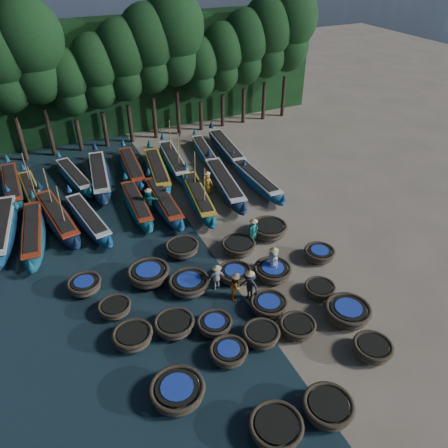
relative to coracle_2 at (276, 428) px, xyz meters
name	(u,v)px	position (x,y,z in m)	size (l,w,h in m)	color
ground	(222,267)	(2.34, 10.03, -0.40)	(120.00, 120.00, 0.00)	gray
foliage_wall	(115,77)	(2.34, 33.53, 4.60)	(40.00, 3.00, 10.00)	black
coracle_2	(276,428)	(0.00, 0.00, 0.00)	(2.15, 2.15, 0.71)	#4F4231
coracle_3	(328,408)	(2.30, -0.17, 0.04)	(2.53, 2.53, 0.78)	#4F4231
coracle_4	(372,349)	(5.94, 1.41, 0.02)	(1.85, 1.85, 0.74)	#4F4231
coracle_5	(177,391)	(-2.91, 3.08, 0.04)	(2.68, 2.68, 0.77)	#4F4231
coracle_6	(229,353)	(-0.11, 4.01, 0.00)	(2.08, 2.08, 0.70)	#4F4231
coracle_7	(261,335)	(1.73, 4.29, 0.01)	(1.81, 1.81, 0.72)	#4F4231
coracle_8	(297,327)	(3.58, 4.00, -0.02)	(2.06, 2.06, 0.67)	#4F4231
coracle_9	(348,312)	(6.32, 3.70, 0.08)	(2.54, 2.54, 0.83)	#4F4231
coracle_10	(133,337)	(-3.80, 6.73, 0.03)	(2.28, 2.28, 0.76)	#4F4231
coracle_11	(174,325)	(-1.76, 6.65, 0.00)	(2.28, 2.28, 0.70)	#4F4231
coracle_12	(215,325)	(0.02, 5.85, -0.02)	(1.76, 1.76, 0.66)	#4F4231
coracle_13	(269,305)	(3.07, 5.91, -0.03)	(2.23, 2.23, 0.65)	#4F4231
coracle_14	(320,289)	(6.15, 5.78, -0.04)	(1.74, 1.74, 0.63)	#4F4231
coracle_15	(115,308)	(-4.12, 9.03, -0.04)	(1.70, 1.70, 0.63)	#4F4231
coracle_16	(189,284)	(-0.07, 9.07, 0.04)	(2.75, 2.75, 0.76)	#4F4231
coracle_17	(235,274)	(2.57, 8.83, -0.03)	(2.14, 2.14, 0.64)	#4F4231
coracle_18	(272,271)	(4.57, 8.08, 0.01)	(2.15, 2.15, 0.72)	#4F4231
coracle_19	(319,254)	(7.88, 8.29, 0.00)	(1.86, 1.86, 0.70)	#4F4231
coracle_20	(85,285)	(-5.20, 11.36, 0.01)	(1.92, 1.92, 0.72)	#4F4231
coracle_21	(149,274)	(-1.82, 10.69, 0.09)	(2.55, 2.55, 0.85)	#4F4231
coracle_22	(182,248)	(0.73, 12.26, 0.00)	(2.04, 2.04, 0.70)	#4F4231
coracle_23	(238,246)	(3.88, 10.98, 0.00)	(2.09, 2.09, 0.71)	#4F4231
coracle_24	(269,229)	(6.38, 11.67, 0.08)	(2.83, 2.83, 0.84)	#4F4231
long_boat_0	(3,229)	(-8.94, 18.67, 0.20)	(2.75, 9.01, 1.60)	navy
long_boat_1	(33,233)	(-7.24, 17.49, 0.16)	(2.30, 8.38, 1.48)	#10545E
long_boat_2	(57,217)	(-5.63, 18.69, 0.17)	(2.77, 8.43, 3.62)	#0E2236
long_boat_3	(88,218)	(-3.80, 17.73, 0.12)	(2.63, 7.79, 1.39)	navy
long_boat_4	(137,204)	(-0.40, 18.17, 0.10)	(1.57, 7.52, 1.32)	#10545E
long_boat_5	(164,201)	(1.38, 17.68, 0.14)	(1.62, 8.12, 1.43)	navy
long_boat_6	(198,197)	(3.80, 17.20, 0.16)	(2.64, 8.31, 3.57)	#10545E
long_boat_7	(225,183)	(6.30, 18.13, 0.21)	(2.82, 9.09, 1.61)	#0E2236
long_boat_8	(256,180)	(8.72, 17.73, 0.15)	(1.51, 8.21, 1.45)	navy
long_boat_9	(12,186)	(-8.07, 24.58, 0.15)	(1.63, 8.28, 1.46)	#10545E
long_boat_10	(32,191)	(-6.84, 23.21, 0.08)	(1.84, 7.23, 3.08)	navy
long_boat_11	(74,176)	(-3.66, 24.19, 0.11)	(2.60, 7.52, 1.34)	#10545E
long_boat_12	(100,176)	(-1.89, 23.31, 0.21)	(2.74, 9.04, 1.60)	#0E2236
long_boat_13	(132,167)	(0.76, 23.79, 0.14)	(2.03, 8.08, 1.43)	navy
long_boat_14	(157,171)	(2.42, 22.30, 0.18)	(2.79, 8.64, 1.54)	#10545E
long_boat_15	(174,161)	(4.15, 23.39, 0.17)	(2.37, 8.50, 3.63)	navy
long_boat_16	(204,152)	(7.21, 24.18, 0.08)	(2.27, 7.22, 1.28)	#10545E
long_boat_17	(226,148)	(9.08, 23.74, 0.20)	(2.48, 8.94, 1.58)	#0E2236
fisherman_0	(273,261)	(4.70, 8.30, 0.54)	(0.67, 0.93, 1.99)	beige
fisherman_1	(253,231)	(5.04, 11.28, 0.58)	(0.71, 0.53, 1.99)	#196C63
fisherman_2	(236,286)	(1.98, 7.47, 0.43)	(0.91, 0.95, 1.74)	orange
fisherman_3	(249,286)	(2.56, 7.08, 0.53)	(1.09, 1.34, 2.00)	black
fisherman_4	(217,277)	(1.35, 8.55, 0.42)	(0.88, 0.52, 1.70)	beige
fisherman_5	(149,200)	(0.35, 17.71, 0.49)	(1.64, 1.24, 1.93)	#196C63
fisherman_6	(207,182)	(4.96, 18.28, 0.52)	(1.00, 0.99, 1.94)	orange
tree_3	(0,63)	(-6.76, 30.03, 7.59)	(4.92, 4.92, 11.60)	black
tree_4	(30,50)	(-4.46, 30.03, 8.27)	(5.34, 5.34, 12.58)	black
tree_5	(69,83)	(-2.16, 30.03, 5.57)	(3.68, 3.68, 8.68)	black
tree_6	(96,71)	(0.14, 30.03, 6.24)	(4.09, 4.09, 9.65)	black
tree_7	(122,59)	(2.44, 30.03, 6.92)	(4.51, 4.51, 10.63)	black
tree_8	(148,48)	(4.74, 30.03, 7.59)	(4.92, 4.92, 11.60)	black
tree_9	(173,37)	(7.04, 30.03, 8.27)	(5.34, 5.34, 12.58)	black
tree_10	(199,67)	(9.34, 30.03, 5.57)	(3.68, 3.68, 8.68)	black
tree_11	(222,57)	(11.64, 30.03, 6.24)	(4.09, 4.09, 9.65)	black
tree_12	(245,46)	(13.94, 30.03, 6.92)	(4.51, 4.51, 10.63)	black
tree_13	(267,36)	(16.24, 30.03, 7.59)	(4.92, 4.92, 11.60)	black
tree_14	(289,27)	(18.54, 30.03, 8.27)	(5.34, 5.34, 12.58)	black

